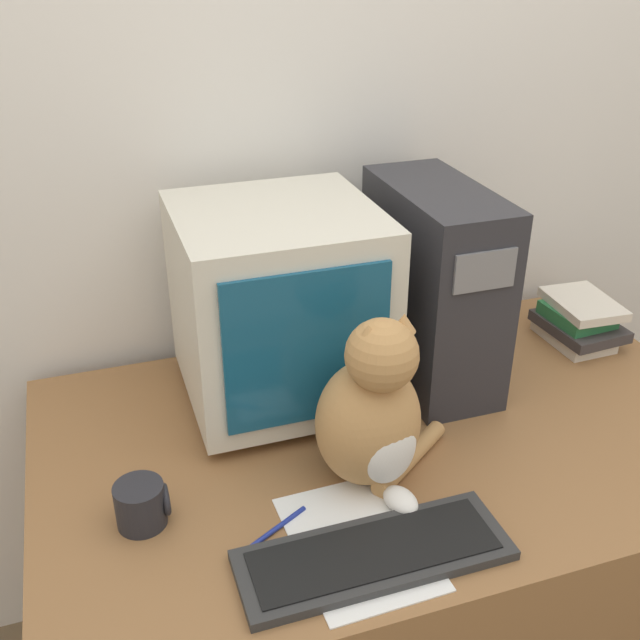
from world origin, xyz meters
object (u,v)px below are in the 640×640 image
(mug, at_px, (142,504))
(book_stack, at_px, (578,321))
(computer_tower, at_px, (433,285))
(crt_monitor, at_px, (279,305))
(keyboard, at_px, (374,555))
(cat, at_px, (373,414))
(pen, at_px, (274,530))

(mug, bearing_deg, book_stack, 15.56)
(computer_tower, relative_size, mug, 4.77)
(crt_monitor, height_order, keyboard, crt_monitor)
(computer_tower, bearing_deg, book_stack, 1.50)
(crt_monitor, bearing_deg, computer_tower, -2.27)
(keyboard, height_order, mug, mug)
(crt_monitor, bearing_deg, book_stack, -0.22)
(crt_monitor, bearing_deg, cat, -76.09)
(book_stack, bearing_deg, computer_tower, -178.50)
(computer_tower, relative_size, cat, 1.27)
(mug, bearing_deg, keyboard, -30.84)
(computer_tower, bearing_deg, crt_monitor, 177.73)
(pen, relative_size, mug, 1.45)
(book_stack, distance_m, pen, 0.97)
(keyboard, distance_m, book_stack, 0.91)
(cat, bearing_deg, crt_monitor, 90.43)
(computer_tower, xyz_separation_m, keyboard, (-0.33, -0.50, -0.21))
(crt_monitor, height_order, book_stack, crt_monitor)
(crt_monitor, height_order, pen, crt_monitor)
(keyboard, distance_m, pen, 0.18)
(book_stack, bearing_deg, pen, -155.74)
(computer_tower, height_order, book_stack, computer_tower)
(cat, height_order, book_stack, cat)
(crt_monitor, relative_size, keyboard, 0.94)
(computer_tower, xyz_separation_m, cat, (-0.26, -0.31, -0.07))
(book_stack, bearing_deg, keyboard, -145.69)
(keyboard, relative_size, pen, 3.38)
(keyboard, xyz_separation_m, cat, (0.07, 0.19, 0.14))
(crt_monitor, relative_size, book_stack, 2.02)
(mug, bearing_deg, computer_tower, 23.34)
(computer_tower, relative_size, pen, 3.30)
(book_stack, xyz_separation_m, mug, (-1.09, -0.30, -0.01))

